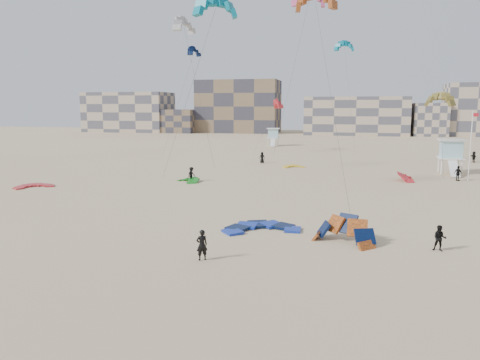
% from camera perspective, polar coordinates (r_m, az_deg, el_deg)
% --- Properties ---
extents(ground, '(320.00, 320.00, 0.00)m').
position_cam_1_polar(ground, '(29.48, -6.21, -8.22)').
color(ground, '#CAB588').
rests_on(ground, ground).
extents(kite_ground_blue, '(6.56, 6.70, 0.82)m').
position_cam_1_polar(kite_ground_blue, '(33.47, 2.63, -6.10)').
color(kite_ground_blue, '#1D29C7').
rests_on(kite_ground_blue, ground).
extents(kite_ground_orange, '(5.70, 5.63, 4.19)m').
position_cam_1_polar(kite_ground_orange, '(31.04, 12.38, -7.49)').
color(kite_ground_orange, orange).
rests_on(kite_ground_orange, ground).
extents(kite_ground_red, '(5.38, 5.38, 0.68)m').
position_cam_1_polar(kite_ground_red, '(55.90, -23.82, -0.81)').
color(kite_ground_red, red).
rests_on(kite_ground_red, ground).
extents(kite_ground_green, '(4.71, 4.72, 1.77)m').
position_cam_1_polar(kite_ground_green, '(55.22, -6.36, -0.21)').
color(kite_ground_green, '#127F1B').
rests_on(kite_ground_green, ground).
extents(kite_ground_red_far, '(3.42, 3.24, 2.94)m').
position_cam_1_polar(kite_ground_red_far, '(59.04, 19.56, -0.09)').
color(kite_ground_red_far, red).
rests_on(kite_ground_red_far, ground).
extents(kite_ground_yellow, '(4.01, 4.11, 0.98)m').
position_cam_1_polar(kite_ground_yellow, '(68.66, 6.54, 1.55)').
color(kite_ground_yellow, yellow).
rests_on(kite_ground_yellow, ground).
extents(kitesurfer_main, '(0.78, 0.72, 1.78)m').
position_cam_1_polar(kitesurfer_main, '(26.88, -4.67, -7.89)').
color(kitesurfer_main, black).
rests_on(kitesurfer_main, ground).
extents(kitesurfer_b, '(0.86, 0.72, 1.59)m').
position_cam_1_polar(kitesurfer_b, '(30.92, 23.17, -6.55)').
color(kitesurfer_b, black).
rests_on(kitesurfer_b, ground).
extents(kitesurfer_c, '(0.95, 1.24, 1.69)m').
position_cam_1_polar(kitesurfer_c, '(55.46, -5.94, 0.71)').
color(kitesurfer_c, black).
rests_on(kitesurfer_c, ground).
extents(kitesurfer_d, '(1.00, 1.10, 1.81)m').
position_cam_1_polar(kitesurfer_d, '(61.19, 25.05, 0.74)').
color(kitesurfer_d, black).
rests_on(kitesurfer_d, ground).
extents(kitesurfer_e, '(0.89, 0.61, 1.76)m').
position_cam_1_polar(kitesurfer_e, '(73.47, 2.71, 2.76)').
color(kitesurfer_e, black).
rests_on(kitesurfer_e, ground).
extents(kitesurfer_f, '(0.99, 1.72, 1.77)m').
position_cam_1_polar(kitesurfer_f, '(83.09, 26.60, 2.54)').
color(kitesurfer_f, black).
rests_on(kitesurfer_f, ground).
extents(kite_fly_teal_a, '(10.06, 5.92, 18.65)m').
position_cam_1_polar(kite_fly_teal_a, '(47.62, -2.97, 20.18)').
color(kite_fly_teal_a, '#0A7D96').
rests_on(kite_fly_teal_a, ground).
extents(kite_fly_orange, '(6.84, 21.83, 19.91)m').
position_cam_1_polar(kite_fly_orange, '(53.07, 9.18, 20.67)').
color(kite_fly_orange, orange).
rests_on(kite_fly_orange, ground).
extents(kite_fly_grey, '(6.26, 4.47, 19.13)m').
position_cam_1_polar(kite_fly_grey, '(62.47, -6.86, 18.10)').
color(kite_fly_grey, silver).
rests_on(kite_fly_grey, ground).
extents(kite_fly_olive, '(4.89, 13.63, 10.07)m').
position_cam_1_polar(kite_fly_olive, '(66.80, 23.15, 8.87)').
color(kite_fly_olive, olive).
rests_on(kite_fly_olive, ground).
extents(kite_fly_navy, '(3.90, 12.30, 18.41)m').
position_cam_1_polar(kite_fly_navy, '(84.75, -5.64, 15.25)').
color(kite_fly_navy, '#04153E').
rests_on(kite_fly_navy, ground).
extents(kite_fly_teal_b, '(4.75, 6.68, 19.59)m').
position_cam_1_polar(kite_fly_teal_b, '(88.57, 12.62, 15.54)').
color(kite_fly_teal_b, '#0A7D96').
rests_on(kite_fly_teal_b, ground).
extents(kite_fly_red, '(4.79, 13.31, 9.73)m').
position_cam_1_polar(kite_fly_red, '(93.66, 4.64, 9.14)').
color(kite_fly_red, red).
rests_on(kite_fly_red, ground).
extents(lifeguard_tower_near, '(3.23, 6.15, 4.50)m').
position_cam_1_polar(lifeguard_tower_near, '(67.59, 24.29, 2.61)').
color(lifeguard_tower_near, white).
rests_on(lifeguard_tower_near, ground).
extents(lifeguard_tower_far, '(3.18, 5.67, 4.02)m').
position_cam_1_polar(lifeguard_tower_far, '(107.35, 4.06, 5.25)').
color(lifeguard_tower_far, white).
rests_on(lifeguard_tower_far, ground).
extents(flagpole, '(0.68, 0.10, 8.32)m').
position_cam_1_polar(flagpole, '(61.64, 26.31, 3.94)').
color(flagpole, white).
rests_on(flagpole, ground).
extents(condo_west_a, '(30.00, 15.00, 14.00)m').
position_cam_1_polar(condo_west_a, '(175.61, -13.40, 8.04)').
color(condo_west_a, tan).
rests_on(condo_west_a, ground).
extents(condo_west_b, '(28.00, 14.00, 18.00)m').
position_cam_1_polar(condo_west_b, '(165.31, -0.18, 8.94)').
color(condo_west_b, brown).
rests_on(condo_west_b, ground).
extents(condo_mid, '(32.00, 16.00, 12.00)m').
position_cam_1_polar(condo_mid, '(156.49, 13.96, 7.59)').
color(condo_mid, tan).
rests_on(condo_mid, ground).
extents(condo_fill_left, '(12.00, 10.00, 8.00)m').
position_cam_1_polar(condo_fill_left, '(165.67, -7.46, 7.13)').
color(condo_fill_left, brown).
rests_on(condo_fill_left, ground).
extents(condo_fill_right, '(10.00, 10.00, 10.00)m').
position_cam_1_polar(condo_fill_right, '(156.11, 22.10, 6.84)').
color(condo_fill_right, tan).
rests_on(condo_fill_right, ground).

